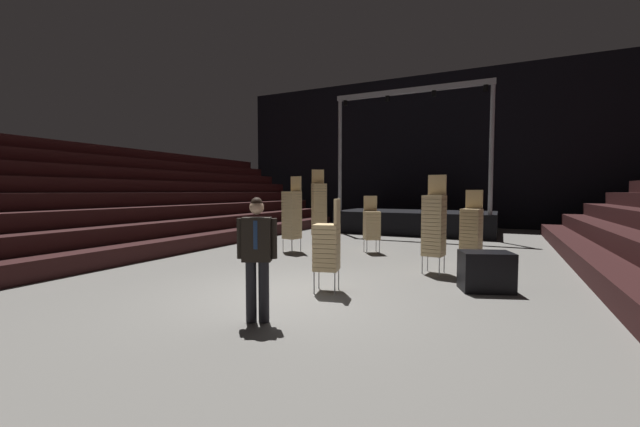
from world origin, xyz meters
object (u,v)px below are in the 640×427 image
man_with_tie (257,252)px  chair_stack_front_right (471,228)px  stage_riser (416,220)px  chair_stack_mid_left (292,214)px  chair_stack_mid_centre (327,245)px  chair_stack_mid_right (319,209)px  chair_stack_rear_left (372,224)px  chair_stack_front_left (434,224)px  equipment_road_case (486,271)px

man_with_tie → chair_stack_front_right: chair_stack_front_right is taller
stage_riser → man_with_tie: 12.78m
stage_riser → chair_stack_mid_left: bearing=-108.1°
stage_riser → chair_stack_mid_centre: 10.88m
stage_riser → man_with_tie: (0.37, -12.76, 0.42)m
man_with_tie → chair_stack_mid_right: 7.14m
chair_stack_mid_centre → chair_stack_rear_left: 4.67m
chair_stack_front_left → chair_stack_mid_centre: chair_stack_front_left is taller
chair_stack_front_right → equipment_road_case: (0.42, -2.34, -0.58)m
man_with_tie → equipment_road_case: 4.35m
stage_riser → chair_stack_rear_left: stage_riser is taller
man_with_tie → chair_stack_front_left: 4.69m
equipment_road_case → man_with_tie: bearing=-131.4°
stage_riser → equipment_road_case: bearing=-71.4°
man_with_tie → chair_stack_rear_left: bearing=-110.8°
chair_stack_mid_right → equipment_road_case: bearing=108.9°
chair_stack_mid_left → chair_stack_mid_right: (0.39, 1.09, 0.13)m
stage_riser → chair_stack_mid_left: 7.49m
stage_riser → chair_stack_mid_centre: stage_riser is taller
chair_stack_front_left → chair_stack_mid_left: 4.59m
chair_stack_mid_right → chair_stack_rear_left: (1.87, -0.23, -0.42)m
equipment_road_case → stage_riser: bearing=108.6°
man_with_tie → stage_riser: bearing=-112.8°
chair_stack_front_left → chair_stack_mid_centre: (-1.51, -2.46, -0.25)m
chair_stack_front_right → equipment_road_case: 2.45m
stage_riser → chair_stack_front_right: bearing=-68.8°
man_with_tie → chair_stack_front_right: size_ratio=0.94×
stage_riser → chair_stack_front_left: (2.09, -8.40, 0.53)m
chair_stack_mid_centre → chair_stack_mid_right: bearing=14.7°
stage_riser → man_with_tie: bearing=-88.4°
chair_stack_rear_left → man_with_tie: bearing=61.6°
chair_stack_mid_left → man_with_tie: bearing=129.4°
man_with_tie → chair_stack_mid_right: chair_stack_mid_right is taller
stage_riser → equipment_road_case: (3.21, -9.53, -0.21)m
stage_riser → chair_stack_front_right: size_ratio=3.52×
chair_stack_front_left → equipment_road_case: (1.12, -1.13, -0.75)m
man_with_tie → equipment_road_case: (2.85, 3.23, -0.64)m
man_with_tie → chair_stack_mid_centre: man_with_tie is taller
chair_stack_mid_right → chair_stack_rear_left: chair_stack_mid_right is taller
chair_stack_mid_centre → equipment_road_case: size_ratio=1.90×
chair_stack_mid_centre → chair_stack_rear_left: same height
chair_stack_rear_left → chair_stack_mid_centre: bearing=65.8°
man_with_tie → chair_stack_front_right: bearing=-138.0°
chair_stack_mid_right → chair_stack_mid_centre: chair_stack_mid_right is taller
chair_stack_mid_centre → chair_stack_rear_left: bearing=-4.7°
stage_riser → chair_stack_front_right: (2.79, -7.19, 0.36)m
chair_stack_mid_right → stage_riser: bearing=-144.5°
chair_stack_mid_centre → equipment_road_case: bearing=-75.8°
chair_stack_front_left → chair_stack_rear_left: (-2.15, 2.16, -0.25)m
chair_stack_front_right → chair_stack_mid_right: (-4.72, 1.18, 0.34)m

